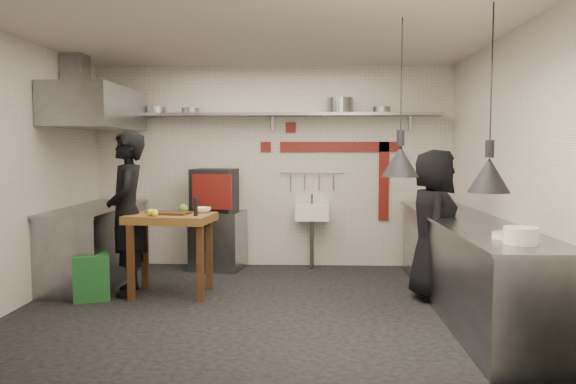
{
  "coord_description": "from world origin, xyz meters",
  "views": [
    {
      "loc": [
        0.53,
        -5.78,
        1.65
      ],
      "look_at": [
        0.28,
        0.3,
        1.18
      ],
      "focal_mm": 35.0,
      "sensor_mm": 36.0,
      "label": 1
    }
  ],
  "objects_px": {
    "oven_stand": "(218,240)",
    "chef_left": "(127,213)",
    "combi_oven": "(215,190)",
    "chef_right": "(434,225)",
    "prep_table": "(171,255)",
    "green_bin": "(91,276)"
  },
  "relations": [
    {
      "from": "oven_stand",
      "to": "chef_left",
      "type": "height_order",
      "value": "chef_left"
    },
    {
      "from": "combi_oven",
      "to": "chef_right",
      "type": "distance_m",
      "value": 3.02
    },
    {
      "from": "combi_oven",
      "to": "prep_table",
      "type": "distance_m",
      "value": 1.54
    },
    {
      "from": "chef_left",
      "to": "chef_right",
      "type": "bearing_deg",
      "value": 73.37
    },
    {
      "from": "green_bin",
      "to": "prep_table",
      "type": "xyz_separation_m",
      "value": [
        0.85,
        0.2,
        0.21
      ]
    },
    {
      "from": "chef_right",
      "to": "chef_left",
      "type": "bearing_deg",
      "value": 95.02
    },
    {
      "from": "green_bin",
      "to": "chef_left",
      "type": "bearing_deg",
      "value": 35.09
    },
    {
      "from": "oven_stand",
      "to": "chef_left",
      "type": "bearing_deg",
      "value": -111.31
    },
    {
      "from": "combi_oven",
      "to": "oven_stand",
      "type": "bearing_deg",
      "value": 46.54
    },
    {
      "from": "green_bin",
      "to": "chef_right",
      "type": "height_order",
      "value": "chef_right"
    },
    {
      "from": "combi_oven",
      "to": "chef_left",
      "type": "distance_m",
      "value": 1.56
    },
    {
      "from": "combi_oven",
      "to": "green_bin",
      "type": "xyz_separation_m",
      "value": [
        -1.1,
        -1.58,
        -0.84
      ]
    },
    {
      "from": "oven_stand",
      "to": "chef_right",
      "type": "bearing_deg",
      "value": -19.66
    },
    {
      "from": "combi_oven",
      "to": "prep_table",
      "type": "relative_size",
      "value": 0.63
    },
    {
      "from": "combi_oven",
      "to": "prep_table",
      "type": "bearing_deg",
      "value": -91.47
    },
    {
      "from": "green_bin",
      "to": "chef_left",
      "type": "xyz_separation_m",
      "value": [
        0.34,
        0.24,
        0.67
      ]
    },
    {
      "from": "green_bin",
      "to": "prep_table",
      "type": "bearing_deg",
      "value": 13.19
    },
    {
      "from": "prep_table",
      "to": "combi_oven",
      "type": "bearing_deg",
      "value": 86.7
    },
    {
      "from": "combi_oven",
      "to": "chef_right",
      "type": "bearing_deg",
      "value": -18.79
    },
    {
      "from": "chef_right",
      "to": "green_bin",
      "type": "bearing_deg",
      "value": 98.73
    },
    {
      "from": "green_bin",
      "to": "chef_right",
      "type": "bearing_deg",
      "value": 2.67
    },
    {
      "from": "prep_table",
      "to": "chef_left",
      "type": "xyz_separation_m",
      "value": [
        -0.51,
        0.04,
        0.46
      ]
    }
  ]
}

